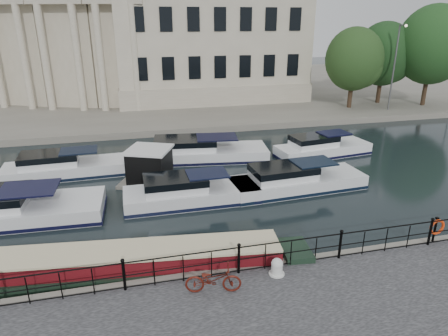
# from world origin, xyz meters

# --- Properties ---
(ground_plane) EXTENTS (160.00, 160.00, 0.00)m
(ground_plane) POSITION_xyz_m (0.00, 0.00, 0.00)
(ground_plane) COLOR black
(ground_plane) RESTS_ON ground
(far_bank) EXTENTS (120.00, 42.00, 0.55)m
(far_bank) POSITION_xyz_m (0.00, 39.00, 0.28)
(far_bank) COLOR #6B665B
(far_bank) RESTS_ON ground_plane
(railing) EXTENTS (24.14, 0.14, 1.22)m
(railing) POSITION_xyz_m (0.00, -2.25, 1.20)
(railing) COLOR black
(railing) RESTS_ON near_quay
(civic_building) EXTENTS (53.55, 31.84, 16.85)m
(civic_building) POSITION_xyz_m (-1.00, 34.71, 7.04)
(civic_building) COLOR #ADA38C
(civic_building) RESTS_ON far_bank
(lamp_posts) EXTENTS (8.24, 1.55, 8.07)m
(lamp_posts) POSITION_xyz_m (26.00, 20.70, 4.80)
(lamp_posts) COLOR #59595B
(lamp_posts) RESTS_ON far_bank
(bicycle) EXTENTS (1.97, 1.01, 0.99)m
(bicycle) POSITION_xyz_m (-1.12, -3.07, 1.04)
(bicycle) COLOR #4F160E
(bicycle) RESTS_ON near_quay
(mooring_bollard) EXTENTS (0.57, 0.57, 0.64)m
(mooring_bollard) POSITION_xyz_m (1.31, -2.66, 0.85)
(mooring_bollard) COLOR silver
(mooring_bollard) RESTS_ON near_quay
(life_ring_post) EXTENTS (0.69, 0.19, 1.12)m
(life_ring_post) POSITION_xyz_m (8.35, -2.17, 1.25)
(life_ring_post) COLOR black
(life_ring_post) RESTS_ON near_quay
(narrowboat) EXTENTS (13.71, 3.36, 1.50)m
(narrowboat) POSITION_xyz_m (-3.59, -0.79, 0.37)
(narrowboat) COLOR black
(narrowboat) RESTS_ON ground_plane
(harbour_hut) EXTENTS (4.07, 3.79, 2.20)m
(harbour_hut) POSITION_xyz_m (-2.41, 8.39, 0.95)
(harbour_hut) COLOR #6B665B
(harbour_hut) RESTS_ON ground_plane
(cabin_cruisers) EXTENTS (27.29, 10.30, 1.99)m
(cabin_cruisers) POSITION_xyz_m (-1.00, 8.14, 0.37)
(cabin_cruisers) COLOR silver
(cabin_cruisers) RESTS_ON ground_plane
(trees) EXTENTS (14.50, 8.86, 10.02)m
(trees) POSITION_xyz_m (24.07, 22.35, 5.82)
(trees) COLOR black
(trees) RESTS_ON far_bank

